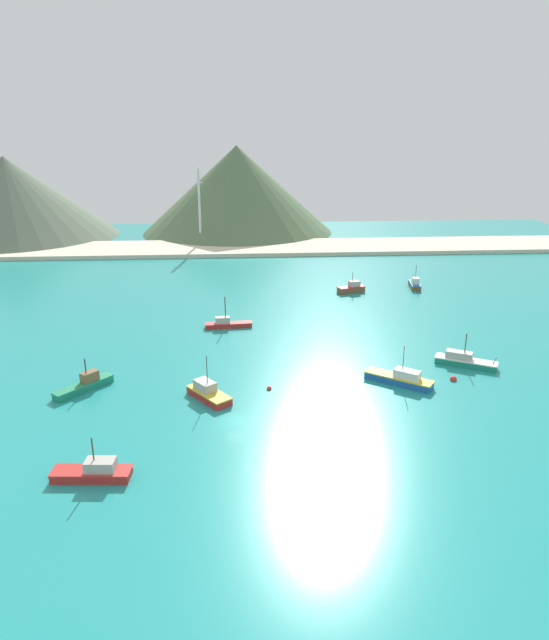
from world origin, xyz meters
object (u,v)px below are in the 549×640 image
(fishing_boat_3, at_px, (94,472))
(fishing_boat_8, at_px, (85,385))
(fishing_boat_6, at_px, (415,284))
(buoy_1, at_px, (269,389))
(fishing_boat_2, at_px, (208,393))
(fishing_boat_5, at_px, (464,361))
(fishing_boat_7, at_px, (352,288))
(fishing_boat_4, at_px, (400,378))
(buoy_0, at_px, (453,379))
(fishing_boat_0, at_px, (227,324))
(radio_tower, at_px, (200,207))

(fishing_boat_3, bearing_deg, fishing_boat_8, 105.97)
(fishing_boat_6, xyz_separation_m, buoy_1, (-39.90, -55.63, -0.80))
(fishing_boat_2, relative_size, fishing_boat_5, 0.81)
(fishing_boat_6, distance_m, fishing_boat_7, 16.85)
(fishing_boat_4, xyz_separation_m, buoy_0, (8.88, 0.69, -0.72))
(fishing_boat_0, bearing_deg, buoy_1, -76.87)
(fishing_boat_8, bearing_deg, fishing_boat_0, 51.85)
(fishing_boat_0, height_order, fishing_boat_2, fishing_boat_2)
(buoy_0, bearing_deg, fishing_boat_7, 97.12)
(fishing_boat_5, bearing_deg, buoy_0, -124.62)
(fishing_boat_0, height_order, buoy_1, fishing_boat_0)
(fishing_boat_3, xyz_separation_m, radio_tower, (5.03, 133.34, 12.23))
(fishing_boat_6, xyz_separation_m, radio_tower, (-56.43, 55.62, 12.18))
(fishing_boat_6, relative_size, fishing_boat_7, 1.06)
(fishing_boat_2, height_order, fishing_boat_4, fishing_boat_2)
(fishing_boat_6, relative_size, fishing_boat_8, 0.88)
(buoy_1, bearing_deg, fishing_boat_3, -134.29)
(fishing_boat_2, height_order, fishing_boat_8, fishing_boat_2)
(fishing_boat_8, distance_m, radio_tower, 110.87)
(fishing_boat_0, bearing_deg, radio_tower, 96.76)
(fishing_boat_4, xyz_separation_m, fishing_boat_6, (19.06, 54.95, 0.02))
(fishing_boat_2, height_order, fishing_boat_3, fishing_boat_2)
(fishing_boat_0, relative_size, fishing_boat_3, 1.04)
(fishing_boat_5, xyz_separation_m, fishing_boat_8, (-62.00, -5.36, -0.01))
(fishing_boat_3, distance_m, fishing_boat_5, 62.42)
(fishing_boat_3, bearing_deg, fishing_boat_5, 27.84)
(fishing_boat_8, bearing_deg, fishing_boat_2, -12.43)
(fishing_boat_2, bearing_deg, radio_tower, 93.64)
(fishing_boat_3, relative_size, radio_tower, 0.36)
(fishing_boat_5, bearing_deg, radio_tower, 115.71)
(fishing_boat_4, xyz_separation_m, radio_tower, (-37.37, 110.57, 12.20))
(buoy_0, bearing_deg, radio_tower, 112.82)
(fishing_boat_7, bearing_deg, buoy_0, -82.88)
(fishing_boat_8, bearing_deg, buoy_1, -3.42)
(fishing_boat_0, distance_m, fishing_boat_4, 39.68)
(fishing_boat_0, distance_m, fishing_boat_8, 34.91)
(fishing_boat_5, distance_m, fishing_boat_6, 48.98)
(fishing_boat_7, bearing_deg, fishing_boat_6, 9.84)
(fishing_boat_7, height_order, radio_tower, radio_tower)
(fishing_boat_7, bearing_deg, fishing_boat_5, -77.25)
(fishing_boat_4, height_order, fishing_boat_8, fishing_boat_4)
(fishing_boat_0, xyz_separation_m, buoy_1, (6.80, -29.15, -0.63))
(fishing_boat_8, bearing_deg, buoy_0, -0.32)
(fishing_boat_2, relative_size, fishing_boat_7, 1.15)
(fishing_boat_8, height_order, buoy_1, fishing_boat_8)
(fishing_boat_3, height_order, buoy_0, fishing_boat_3)
(fishing_boat_6, relative_size, buoy_1, 10.00)
(fishing_boat_4, xyz_separation_m, fishing_boat_7, (2.46, 52.07, 0.12))
(fishing_boat_3, height_order, buoy_1, fishing_boat_3)
(buoy_0, bearing_deg, fishing_boat_6, 79.37)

